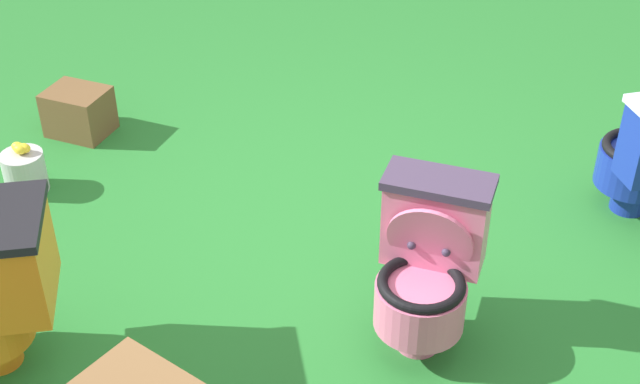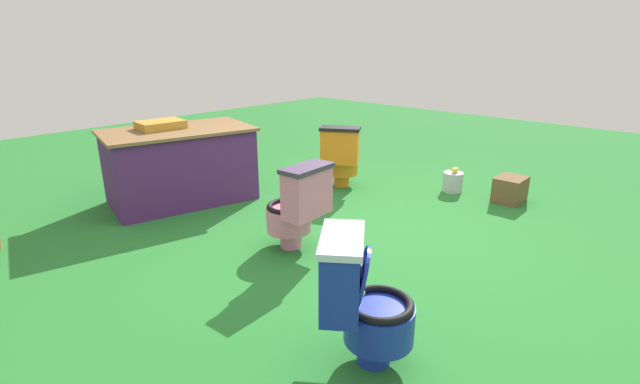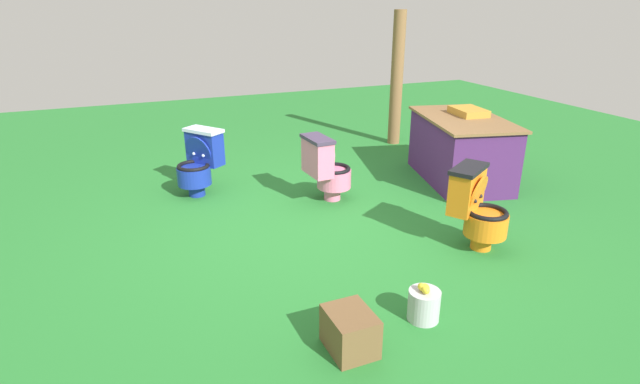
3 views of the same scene
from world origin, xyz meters
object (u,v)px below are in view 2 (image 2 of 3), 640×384
object	(u,v)px
toilet_orange	(341,156)
toilet_blue	(362,300)
toilet_pink	(297,206)
lemon_bucket	(453,181)
vendor_table	(180,165)
small_crate	(510,189)

from	to	relation	value
toilet_orange	toilet_blue	bearing A→B (deg)	-79.91
toilet_pink	lemon_bucket	distance (m)	2.26
toilet_blue	toilet_pink	world-z (taller)	same
toilet_blue	vendor_table	distance (m)	3.05
toilet_pink	vendor_table	distance (m)	1.74
vendor_table	lemon_bucket	world-z (taller)	vendor_table
toilet_orange	toilet_pink	distance (m)	1.68
toilet_blue	toilet_pink	xyz separation A→B (m)	(0.74, 1.22, 0.00)
lemon_bucket	toilet_pink	bearing A→B (deg)	174.09
vendor_table	lemon_bucket	distance (m)	2.98
toilet_blue	toilet_orange	size ratio (longest dim) A/B	1.00
toilet_blue	small_crate	size ratio (longest dim) A/B	2.15
toilet_orange	lemon_bucket	size ratio (longest dim) A/B	2.63
small_crate	lemon_bucket	size ratio (longest dim) A/B	1.22
toilet_blue	small_crate	bearing A→B (deg)	150.71
vendor_table	toilet_pink	bearing A→B (deg)	-90.22
toilet_blue	vendor_table	size ratio (longest dim) A/B	0.45
toilet_orange	toilet_pink	size ratio (longest dim) A/B	1.00
toilet_blue	lemon_bucket	distance (m)	3.14
toilet_blue	toilet_pink	size ratio (longest dim) A/B	1.00
toilet_blue	lemon_bucket	world-z (taller)	toilet_blue
small_crate	toilet_orange	bearing A→B (deg)	117.37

